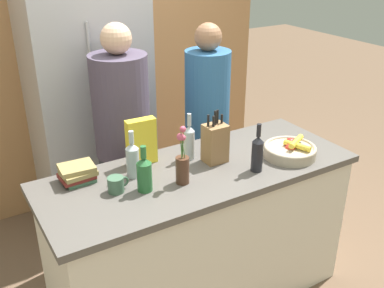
# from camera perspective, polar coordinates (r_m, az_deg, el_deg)

# --- Properties ---
(kitchen_island) EXTENTS (1.81, 0.70, 0.91)m
(kitchen_island) POSITION_cam_1_polar(r_m,az_deg,el_deg) (2.77, 0.95, -11.49)
(kitchen_island) COLOR silver
(kitchen_island) RESTS_ON ground_plane
(back_wall_wood) EXTENTS (3.01, 0.12, 2.60)m
(back_wall_wood) POSITION_cam_1_polar(r_m,az_deg,el_deg) (3.76, -12.22, 12.13)
(back_wall_wood) COLOR #AD7A4C
(back_wall_wood) RESTS_ON ground_plane
(refrigerator) EXTENTS (0.82, 0.63, 1.95)m
(refrigerator) POSITION_cam_1_polar(r_m,az_deg,el_deg) (3.45, -12.94, 5.32)
(refrigerator) COLOR #B7B7BC
(refrigerator) RESTS_ON ground_plane
(fruit_bowl) EXTENTS (0.31, 0.31, 0.11)m
(fruit_bowl) POSITION_cam_1_polar(r_m,az_deg,el_deg) (2.71, 12.35, -0.75)
(fruit_bowl) COLOR tan
(fruit_bowl) RESTS_ON kitchen_island
(knife_block) EXTENTS (0.13, 0.11, 0.31)m
(knife_block) POSITION_cam_1_polar(r_m,az_deg,el_deg) (2.56, 2.95, 0.16)
(knife_block) COLOR olive
(knife_block) RESTS_ON kitchen_island
(flower_vase) EXTENTS (0.07, 0.07, 0.33)m
(flower_vase) POSITION_cam_1_polar(r_m,az_deg,el_deg) (2.34, -1.24, -2.59)
(flower_vase) COLOR #4C2D1E
(flower_vase) RESTS_ON kitchen_island
(cereal_box) EXTENTS (0.17, 0.07, 0.27)m
(cereal_box) POSITION_cam_1_polar(r_m,az_deg,el_deg) (2.55, -6.44, 0.30)
(cereal_box) COLOR yellow
(cereal_box) RESTS_ON kitchen_island
(coffee_mug) EXTENTS (0.12, 0.08, 0.08)m
(coffee_mug) POSITION_cam_1_polar(r_m,az_deg,el_deg) (2.32, -9.59, -5.09)
(coffee_mug) COLOR #42664C
(coffee_mug) RESTS_ON kitchen_island
(book_stack) EXTENTS (0.19, 0.17, 0.09)m
(book_stack) POSITION_cam_1_polar(r_m,az_deg,el_deg) (2.46, -14.34, -3.63)
(book_stack) COLOR #3D6047
(book_stack) RESTS_ON kitchen_island
(bottle_oil) EXTENTS (0.07, 0.07, 0.27)m
(bottle_oil) POSITION_cam_1_polar(r_m,az_deg,el_deg) (2.42, -7.55, -1.89)
(bottle_oil) COLOR #B2BCC1
(bottle_oil) RESTS_ON kitchen_island
(bottle_vinegar) EXTENTS (0.07, 0.07, 0.28)m
(bottle_vinegar) POSITION_cam_1_polar(r_m,az_deg,el_deg) (2.48, 8.30, -1.10)
(bottle_vinegar) COLOR black
(bottle_vinegar) RESTS_ON kitchen_island
(bottle_wine) EXTENTS (0.06, 0.06, 0.28)m
(bottle_wine) POSITION_cam_1_polar(r_m,az_deg,el_deg) (2.59, -0.35, 0.35)
(bottle_wine) COLOR #B2BCC1
(bottle_wine) RESTS_ON kitchen_island
(bottle_water) EXTENTS (0.08, 0.08, 0.25)m
(bottle_water) POSITION_cam_1_polar(r_m,az_deg,el_deg) (2.29, -6.07, -3.72)
(bottle_water) COLOR #286633
(bottle_water) RESTS_ON kitchen_island
(person_at_sink) EXTENTS (0.36, 0.36, 1.64)m
(person_at_sink) POSITION_cam_1_polar(r_m,az_deg,el_deg) (2.97, -8.76, 1.13)
(person_at_sink) COLOR #383842
(person_at_sink) RESTS_ON ground_plane
(person_in_blue) EXTENTS (0.32, 0.32, 1.59)m
(person_in_blue) POSITION_cam_1_polar(r_m,az_deg,el_deg) (3.22, 1.91, 2.93)
(person_in_blue) COLOR #383842
(person_in_blue) RESTS_ON ground_plane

